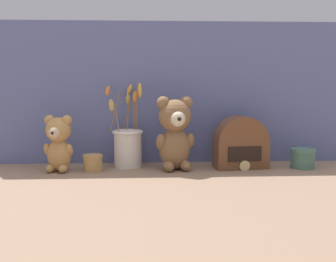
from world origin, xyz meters
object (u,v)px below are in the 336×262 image
object	(u,v)px
teddy_bear_medium	(59,142)
vintage_radio	(241,147)
teddy_bear_large	(175,132)
flower_vase	(128,144)
decorative_tin_tall	(93,163)
decorative_tin_short	(303,158)

from	to	relation	value
teddy_bear_medium	vintage_radio	distance (m)	0.70
teddy_bear_large	vintage_radio	bearing A→B (deg)	3.40
teddy_bear_large	flower_vase	xyz separation A→B (m)	(-0.18, 0.06, -0.06)
decorative_tin_tall	decorative_tin_short	xyz separation A→B (m)	(0.82, 0.01, 0.01)
teddy_bear_medium	teddy_bear_large	bearing A→B (deg)	1.19
teddy_bear_large	teddy_bear_medium	size ratio (longest dim) A/B	1.32
vintage_radio	decorative_tin_tall	bearing A→B (deg)	-177.45
flower_vase	vintage_radio	world-z (taller)	flower_vase
decorative_tin_tall	decorative_tin_short	size ratio (longest dim) A/B	0.77
teddy_bear_medium	vintage_radio	world-z (taller)	teddy_bear_medium
vintage_radio	flower_vase	bearing A→B (deg)	174.22
teddy_bear_large	vintage_radio	distance (m)	0.27
vintage_radio	decorative_tin_short	distance (m)	0.25
decorative_tin_tall	teddy_bear_large	bearing A→B (deg)	1.85
teddy_bear_medium	decorative_tin_short	size ratio (longest dim) A/B	2.20
flower_vase	vintage_radio	xyz separation A→B (m)	(0.45, -0.05, -0.01)
teddy_bear_medium	decorative_tin_tall	xyz separation A→B (m)	(0.13, -0.00, -0.08)
flower_vase	teddy_bear_large	bearing A→B (deg)	-18.16
decorative_tin_tall	decorative_tin_short	distance (m)	0.82
teddy_bear_large	teddy_bear_medium	world-z (taller)	teddy_bear_large
teddy_bear_medium	flower_vase	distance (m)	0.27
flower_vase	teddy_bear_medium	bearing A→B (deg)	-164.86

